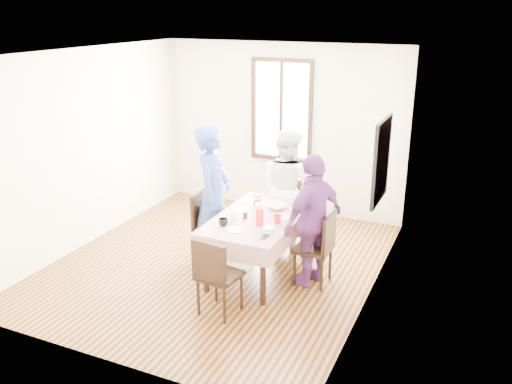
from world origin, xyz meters
TOP-DOWN VIEW (x-y plane):
  - ground at (0.00, 0.00)m, footprint 4.50×4.50m
  - back_wall at (0.00, 2.25)m, footprint 4.00×0.00m
  - right_wall at (2.00, 0.00)m, footprint 0.00×4.50m
  - window_frame at (0.00, 2.23)m, footprint 1.02×0.06m
  - window_pane at (0.00, 2.24)m, footprint 0.90×0.02m
  - art_poster at (1.98, 0.30)m, footprint 0.04×0.76m
  - dining_table at (0.59, -0.02)m, footprint 0.85×1.48m
  - tablecloth at (0.59, -0.02)m, footprint 0.97×1.60m
  - chair_left at (-0.13, 0.12)m, footprint 0.44×0.44m
  - chair_right at (1.30, 0.02)m, footprint 0.43×0.43m
  - chair_far at (0.59, 0.99)m, footprint 0.45×0.45m
  - chair_near at (0.59, -1.04)m, footprint 0.46×0.46m
  - person_left at (-0.11, 0.12)m, footprint 0.54×0.73m
  - person_far at (0.59, 0.98)m, footprint 0.98×0.88m
  - person_right at (1.28, 0.02)m, footprint 0.73×1.03m
  - mug_black at (0.33, -0.44)m, footprint 0.11×0.11m
  - mug_flag at (0.88, -0.11)m, footprint 0.15×0.15m
  - mug_green at (0.43, 0.29)m, footprint 0.10×0.10m
  - serving_bowl at (0.70, 0.33)m, footprint 0.30×0.30m
  - juice_carton at (0.72, -0.27)m, footprint 0.07×0.07m
  - butter_tub at (0.89, -0.42)m, footprint 0.11×0.11m
  - jam_jar at (0.47, -0.14)m, footprint 0.06×0.06m
  - drinking_glass at (0.37, -0.25)m, footprint 0.06×0.06m
  - smartphone at (0.90, -0.56)m, footprint 0.07×0.14m
  - flower_vase at (0.55, 0.05)m, footprint 0.07×0.07m
  - plate_left at (0.32, 0.07)m, footprint 0.20×0.20m
  - plate_right at (0.87, 0.05)m, footprint 0.20×0.20m
  - plate_far at (0.59, 0.54)m, footprint 0.20×0.20m
  - plate_near at (0.51, -0.52)m, footprint 0.20×0.20m
  - butter_lid at (0.89, -0.42)m, footprint 0.12×0.12m
  - flower_bunch at (0.55, 0.05)m, footprint 0.09×0.09m

SIDE VIEW (x-z plane):
  - ground at x=0.00m, z-range 0.00..0.00m
  - dining_table at x=0.59m, z-range 0.00..0.75m
  - chair_left at x=-0.13m, z-range 0.00..0.91m
  - chair_right at x=1.30m, z-range 0.00..0.91m
  - chair_far at x=0.59m, z-range 0.00..0.91m
  - chair_near at x=0.59m, z-range 0.00..0.91m
  - tablecloth at x=0.59m, z-range 0.75..0.76m
  - smartphone at x=0.90m, z-range 0.76..0.77m
  - plate_left at x=0.32m, z-range 0.76..0.77m
  - plate_right at x=0.87m, z-range 0.76..0.77m
  - plate_far at x=0.59m, z-range 0.76..0.77m
  - plate_near at x=0.51m, z-range 0.76..0.77m
  - butter_tub at x=0.89m, z-range 0.76..0.82m
  - serving_bowl at x=0.70m, z-range 0.76..0.82m
  - mug_green at x=0.43m, z-range 0.76..0.84m
  - jam_jar at x=0.47m, z-range 0.76..0.84m
  - mug_black at x=0.33m, z-range 0.76..0.85m
  - drinking_glass at x=0.37m, z-range 0.76..0.85m
  - mug_flag at x=0.88m, z-range 0.76..0.86m
  - person_right at x=1.28m, z-range 0.00..1.62m
  - butter_lid at x=0.89m, z-range 0.82..0.83m
  - person_far at x=0.59m, z-range 0.00..1.65m
  - flower_vase at x=0.55m, z-range 0.76..0.90m
  - juice_carton at x=0.72m, z-range 0.76..0.97m
  - person_left at x=-0.11m, z-range 0.00..1.82m
  - flower_bunch at x=0.55m, z-range 0.90..1.00m
  - back_wall at x=0.00m, z-range -0.65..3.35m
  - right_wall at x=2.00m, z-range -0.90..3.60m
  - art_poster at x=1.98m, z-range 1.07..2.03m
  - window_frame at x=0.00m, z-range 0.84..2.46m
  - window_pane at x=0.00m, z-range 0.90..2.40m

